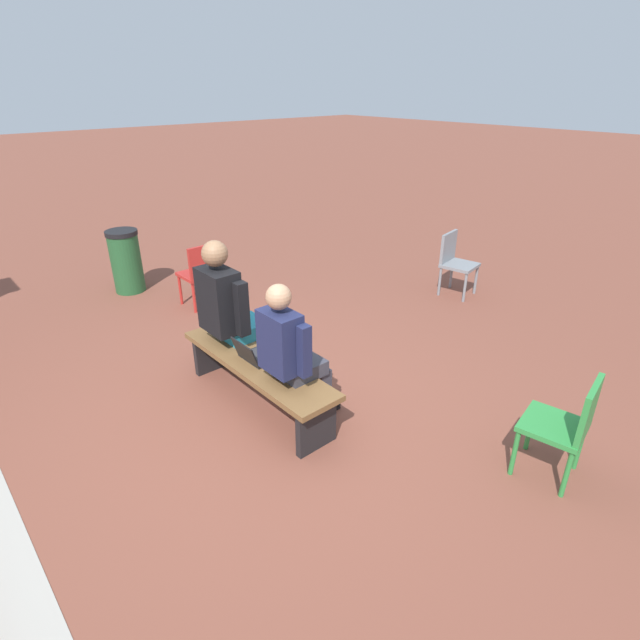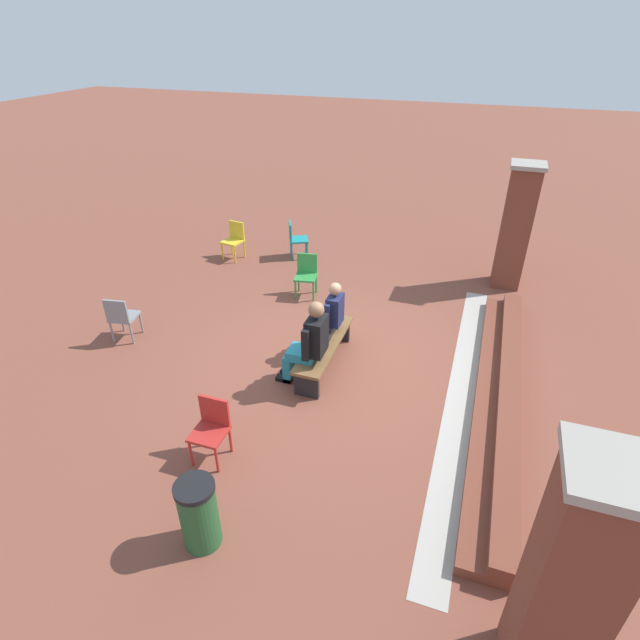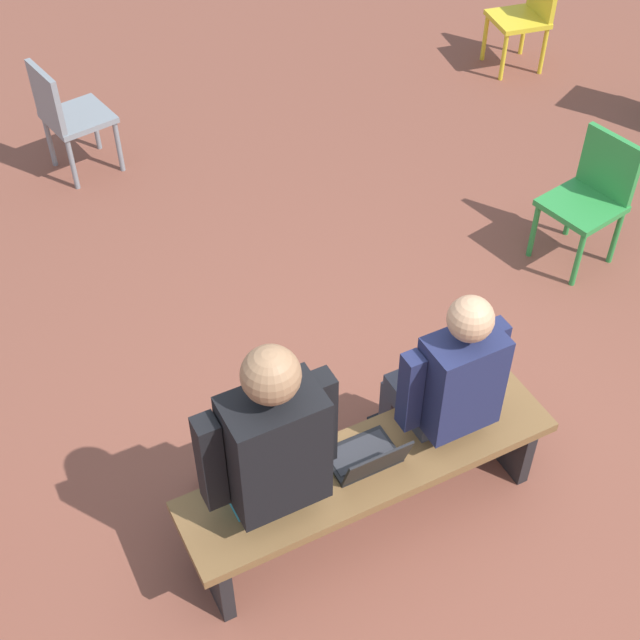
{
  "view_description": "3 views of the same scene",
  "coord_description": "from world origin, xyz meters",
  "px_view_note": "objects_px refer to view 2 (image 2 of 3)",
  "views": [
    {
      "loc": [
        -2.96,
        1.97,
        2.66
      ],
      "look_at": [
        -0.09,
        -0.56,
        0.82
      ],
      "focal_mm": 28.0,
      "sensor_mm": 36.0,
      "label": 1
    },
    {
      "loc": [
        6.42,
        1.97,
        4.83
      ],
      "look_at": [
        0.5,
        -0.07,
        1.02
      ],
      "focal_mm": 28.0,
      "sensor_mm": 36.0,
      "label": 2
    },
    {
      "loc": [
        1.56,
        1.97,
        3.73
      ],
      "look_at": [
        0.24,
        -0.57,
        0.94
      ],
      "focal_mm": 50.0,
      "sensor_mm": 36.0,
      "label": 3
    }
  ],
  "objects_px": {
    "plastic_chair_near_bench_left": "(306,273)",
    "plastic_chair_far_left": "(295,237)",
    "person_adult": "(309,342)",
    "laptop": "(325,341)",
    "plastic_chair_far_right": "(234,238)",
    "bench": "(324,347)",
    "plastic_chair_by_pillar": "(212,426)",
    "litter_bin": "(199,514)",
    "person_student": "(329,315)",
    "plastic_chair_near_bench_right": "(121,316)"
  },
  "relations": [
    {
      "from": "person_adult",
      "to": "plastic_chair_far_right",
      "type": "xyz_separation_m",
      "value": [
        -3.85,
        -3.25,
        -0.27
      ]
    },
    {
      "from": "plastic_chair_far_right",
      "to": "plastic_chair_near_bench_left",
      "type": "relative_size",
      "value": 1.0
    },
    {
      "from": "bench",
      "to": "plastic_chair_far_left",
      "type": "relative_size",
      "value": 2.14
    },
    {
      "from": "person_adult",
      "to": "plastic_chair_by_pillar",
      "type": "xyz_separation_m",
      "value": [
        1.78,
        -0.64,
        -0.27
      ]
    },
    {
      "from": "plastic_chair_far_left",
      "to": "person_student",
      "type": "bearing_deg",
      "value": 29.43
    },
    {
      "from": "bench",
      "to": "person_adult",
      "type": "height_order",
      "value": "person_adult"
    },
    {
      "from": "litter_bin",
      "to": "person_adult",
      "type": "bearing_deg",
      "value": 177.19
    },
    {
      "from": "person_student",
      "to": "litter_bin",
      "type": "bearing_deg",
      "value": -2.27
    },
    {
      "from": "laptop",
      "to": "plastic_chair_near_bench_left",
      "type": "height_order",
      "value": "plastic_chair_near_bench_left"
    },
    {
      "from": "plastic_chair_far_right",
      "to": "plastic_chair_near_bench_right",
      "type": "relative_size",
      "value": 1.0
    },
    {
      "from": "plastic_chair_near_bench_left",
      "to": "plastic_chair_near_bench_right",
      "type": "xyz_separation_m",
      "value": [
        2.61,
        -2.39,
        0.0
      ]
    },
    {
      "from": "bench",
      "to": "laptop",
      "type": "distance_m",
      "value": 0.15
    },
    {
      "from": "plastic_chair_by_pillar",
      "to": "plastic_chair_near_bench_right",
      "type": "distance_m",
      "value": 3.36
    },
    {
      "from": "plastic_chair_far_right",
      "to": "bench",
      "type": "bearing_deg",
      "value": 44.59
    },
    {
      "from": "person_adult",
      "to": "plastic_chair_by_pillar",
      "type": "distance_m",
      "value": 1.92
    },
    {
      "from": "plastic_chair_near_bench_left",
      "to": "person_adult",
      "type": "bearing_deg",
      "value": 21.31
    },
    {
      "from": "person_student",
      "to": "plastic_chair_far_left",
      "type": "bearing_deg",
      "value": -150.57
    },
    {
      "from": "plastic_chair_near_bench_left",
      "to": "plastic_chair_near_bench_right",
      "type": "relative_size",
      "value": 1.0
    },
    {
      "from": "bench",
      "to": "laptop",
      "type": "xyz_separation_m",
      "value": [
        0.02,
        0.01,
        0.15
      ]
    },
    {
      "from": "person_student",
      "to": "laptop",
      "type": "relative_size",
      "value": 4.06
    },
    {
      "from": "plastic_chair_far_left",
      "to": "plastic_chair_near_bench_left",
      "type": "relative_size",
      "value": 1.0
    },
    {
      "from": "bench",
      "to": "litter_bin",
      "type": "xyz_separation_m",
      "value": [
        3.41,
        -0.22,
        0.08
      ]
    },
    {
      "from": "plastic_chair_far_left",
      "to": "plastic_chair_near_bench_left",
      "type": "bearing_deg",
      "value": 28.2
    },
    {
      "from": "person_student",
      "to": "plastic_chair_far_left",
      "type": "distance_m",
      "value": 3.97
    },
    {
      "from": "laptop",
      "to": "plastic_chair_far_left",
      "type": "relative_size",
      "value": 0.38
    },
    {
      "from": "person_adult",
      "to": "plastic_chair_near_bench_left",
      "type": "xyz_separation_m",
      "value": [
        -2.68,
        -1.05,
        -0.27
      ]
    },
    {
      "from": "bench",
      "to": "plastic_chair_far_left",
      "type": "distance_m",
      "value": 4.36
    },
    {
      "from": "person_adult",
      "to": "laptop",
      "type": "relative_size",
      "value": 4.48
    },
    {
      "from": "plastic_chair_far_left",
      "to": "person_adult",
      "type": "bearing_deg",
      "value": 24.04
    },
    {
      "from": "bench",
      "to": "plastic_chair_by_pillar",
      "type": "relative_size",
      "value": 2.14
    },
    {
      "from": "plastic_chair_near_bench_left",
      "to": "plastic_chair_far_left",
      "type": "bearing_deg",
      "value": -151.8
    },
    {
      "from": "laptop",
      "to": "plastic_chair_near_bench_left",
      "type": "bearing_deg",
      "value": -153.05
    },
    {
      "from": "plastic_chair_far_left",
      "to": "plastic_chair_near_bench_right",
      "type": "xyz_separation_m",
      "value": [
        4.27,
        -1.5,
        0.0
      ]
    },
    {
      "from": "plastic_chair_far_right",
      "to": "litter_bin",
      "type": "height_order",
      "value": "litter_bin"
    },
    {
      "from": "person_adult",
      "to": "laptop",
      "type": "height_order",
      "value": "person_adult"
    },
    {
      "from": "plastic_chair_far_right",
      "to": "plastic_chair_near_bench_right",
      "type": "height_order",
      "value": "same"
    },
    {
      "from": "plastic_chair_by_pillar",
      "to": "plastic_chair_near_bench_right",
      "type": "bearing_deg",
      "value": -123.63
    },
    {
      "from": "plastic_chair_far_right",
      "to": "person_adult",
      "type": "bearing_deg",
      "value": 40.17
    },
    {
      "from": "person_adult",
      "to": "litter_bin",
      "type": "bearing_deg",
      "value": -2.81
    },
    {
      "from": "bench",
      "to": "plastic_chair_near_bench_right",
      "type": "distance_m",
      "value": 3.54
    },
    {
      "from": "bench",
      "to": "plastic_chair_by_pillar",
      "type": "bearing_deg",
      "value": -17.57
    },
    {
      "from": "bench",
      "to": "person_student",
      "type": "bearing_deg",
      "value": -171.18
    },
    {
      "from": "plastic_chair_by_pillar",
      "to": "plastic_chair_near_bench_right",
      "type": "xyz_separation_m",
      "value": [
        -1.86,
        -2.8,
        0.0
      ]
    },
    {
      "from": "plastic_chair_by_pillar",
      "to": "plastic_chair_near_bench_left",
      "type": "xyz_separation_m",
      "value": [
        -4.47,
        -0.4,
        0.0
      ]
    },
    {
      "from": "plastic_chair_near_bench_right",
      "to": "laptop",
      "type": "bearing_deg",
      "value": 96.19
    },
    {
      "from": "person_student",
      "to": "plastic_chair_far_right",
      "type": "bearing_deg",
      "value": -132.2
    },
    {
      "from": "laptop",
      "to": "plastic_chair_far_right",
      "type": "xyz_separation_m",
      "value": [
        -3.39,
        -3.34,
        -0.02
      ]
    },
    {
      "from": "plastic_chair_far_right",
      "to": "plastic_chair_near_bench_right",
      "type": "xyz_separation_m",
      "value": [
        3.78,
        -0.19,
        0.0
      ]
    },
    {
      "from": "bench",
      "to": "plastic_chair_near_bench_right",
      "type": "bearing_deg",
      "value": -83.45
    },
    {
      "from": "laptop",
      "to": "plastic_chair_far_left",
      "type": "distance_m",
      "value": 4.39
    }
  ]
}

